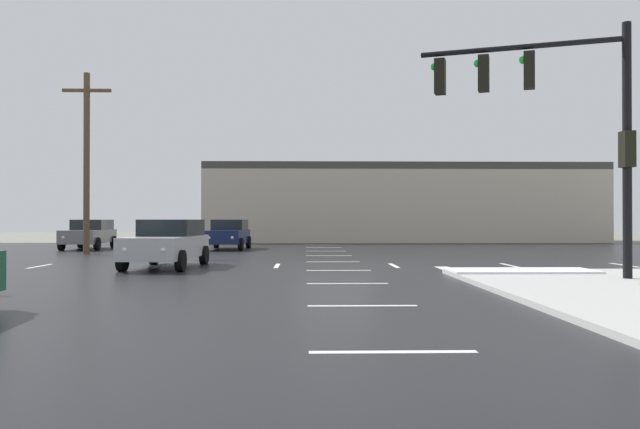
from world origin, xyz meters
name	(u,v)px	position (x,y,z in m)	size (l,w,h in m)	color
ground_plane	(336,266)	(0.00, 0.00, 0.00)	(120.00, 120.00, 0.00)	slate
road_asphalt	(336,266)	(0.00, 0.00, 0.01)	(44.00, 44.00, 0.02)	black
snow_strip_curbside	(521,271)	(5.00, -4.00, 0.17)	(4.00, 1.60, 0.06)	white
lane_markings	(375,269)	(1.20, -1.38, 0.02)	(36.15, 36.15, 0.01)	silver
traffic_signal_mast	(556,106)	(5.40, -5.50, 4.50)	(4.97, 1.98, 6.36)	black
strip_building_background	(400,204)	(5.98, 24.80, 2.77)	(27.97, 8.00, 5.54)	#BCB29E
sedan_grey	(90,233)	(-12.68, 12.78, 0.85)	(2.15, 4.59, 1.58)	slate
sedan_navy	(228,234)	(-5.15, 12.35, 0.85)	(2.17, 4.60, 1.58)	#141E47
sedan_silver	(168,242)	(-5.59, -0.51, 0.85)	(2.28, 4.63, 1.58)	#B7BABF
utility_pole_far	(87,159)	(-11.02, 7.46, 4.36)	(2.20, 0.28, 8.31)	brown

